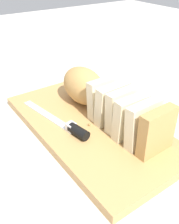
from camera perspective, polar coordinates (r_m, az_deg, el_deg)
name	(u,v)px	position (r m, az deg, el deg)	size (l,w,h in m)	color
ground_plane	(90,130)	(0.64, 0.00, -3.98)	(3.00, 3.00, 0.00)	beige
cutting_board	(90,126)	(0.63, 0.00, -3.16)	(0.48, 0.25, 0.02)	tan
bread_loaf	(103,98)	(0.63, 3.13, 3.12)	(0.35, 0.10, 0.10)	tan
bread_knife	(70,127)	(0.60, -4.46, -3.37)	(0.24, 0.06, 0.02)	silver
crumb_near_knife	(103,112)	(0.66, 2.99, 0.10)	(0.00, 0.00, 0.00)	#A8753D
crumb_near_loaf	(81,136)	(0.58, -1.96, -5.41)	(0.00, 0.00, 0.00)	#A8753D
crumb_stray_left	(89,125)	(0.61, -0.09, -2.87)	(0.01, 0.01, 0.01)	#A8753D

